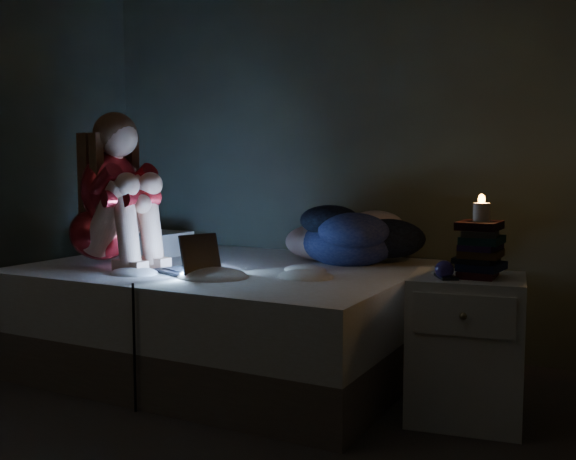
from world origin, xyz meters
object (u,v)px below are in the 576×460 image
Objects in this scene: woman at (101,189)px; phone at (443,276)px; candle at (481,212)px; nightstand at (466,348)px; bed at (226,316)px; laptop at (186,252)px.

phone is (1.92, 0.03, -0.35)m from woman.
woman is at bearing -176.62° from candle.
nightstand is 0.61m from candle.
nightstand is 8.06× the size of candle.
woman reaches higher than phone.
nightstand is at bearing -7.55° from bed.
bed is at bearing 163.59° from nightstand.
candle is at bearing 28.21° from laptop.
woman is 2.67× the size of laptop.
laptop is 2.27× the size of phone.
woman is at bearing 159.30° from phone.
candle is (0.05, 0.01, 0.60)m from nightstand.
nightstand is 0.35m from phone.
woman reaches higher than bed.
phone is at bearing 24.86° from laptop.
laptop reaches higher than phone.
candle is 0.57× the size of phone.
phone is (-0.13, -0.09, -0.28)m from candle.
phone is (1.30, -0.27, 0.36)m from bed.
nightstand is at bearing 11.88° from woman.
candle is at bearing 12.97° from phone.
bed is 1.58m from candle.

